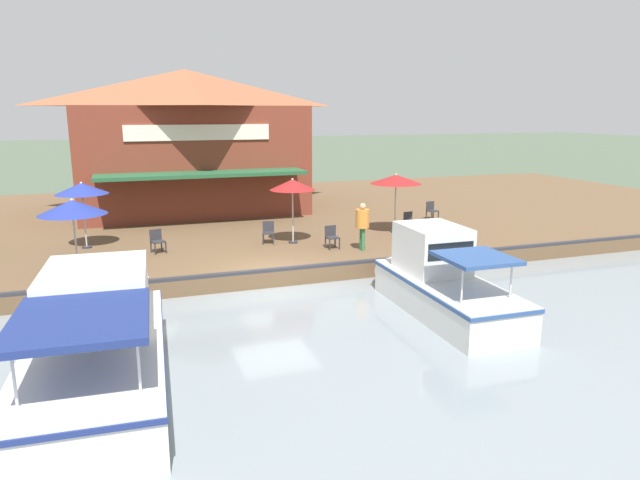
{
  "coord_description": "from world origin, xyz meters",
  "views": [
    {
      "loc": [
        17.07,
        -4.38,
        5.64
      ],
      "look_at": [
        -1.0,
        1.93,
        1.3
      ],
      "focal_mm": 32.0,
      "sensor_mm": 36.0,
      "label": 1
    }
  ],
  "objects": [
    {
      "name": "ground_plane",
      "position": [
        0.0,
        0.0,
        0.0
      ],
      "size": [
        220.0,
        220.0,
        0.0
      ],
      "primitive_type": "plane",
      "color": "#4C5B47"
    },
    {
      "name": "quay_deck",
      "position": [
        -11.0,
        0.0,
        0.3
      ],
      "size": [
        22.0,
        56.0,
        0.6
      ],
      "primitive_type": "cube",
      "color": "brown",
      "rests_on": "ground"
    },
    {
      "name": "quay_edge_fender",
      "position": [
        -0.1,
        0.0,
        0.65
      ],
      "size": [
        0.2,
        50.4,
        0.1
      ],
      "primitive_type": "cube",
      "color": "#2D2D33",
      "rests_on": "quay_deck"
    },
    {
      "name": "waterfront_restaurant",
      "position": [
        -13.71,
        -0.95,
        4.23
      ],
      "size": [
        10.68,
        11.34,
        7.13
      ],
      "color": "brown",
      "rests_on": "quay_deck"
    },
    {
      "name": "patio_umbrella_mid_patio_left",
      "position": [
        -3.79,
        1.78,
        2.88
      ],
      "size": [
        1.76,
        1.76,
        2.54
      ],
      "color": "#B7B7B7",
      "rests_on": "quay_deck"
    },
    {
      "name": "patio_umbrella_near_quay_edge",
      "position": [
        -2.31,
        -5.92,
        2.67
      ],
      "size": [
        2.11,
        2.11,
        2.34
      ],
      "color": "#B7B7B7",
      "rests_on": "quay_deck"
    },
    {
      "name": "patio_umbrella_far_corner",
      "position": [
        -5.56,
        -5.8,
        2.84
      ],
      "size": [
        1.91,
        1.91,
        2.5
      ],
      "color": "#B7B7B7",
      "rests_on": "quay_deck"
    },
    {
      "name": "patio_umbrella_by_entrance",
      "position": [
        -4.31,
        6.45,
        2.85
      ],
      "size": [
        2.15,
        2.15,
        2.5
      ],
      "color": "#B7B7B7",
      "rests_on": "quay_deck"
    },
    {
      "name": "cafe_chair_under_first_umbrella",
      "position": [
        -4.05,
        0.86,
        1.08
      ],
      "size": [
        0.54,
        0.54,
        0.85
      ],
      "color": "#2D2D33",
      "rests_on": "quay_deck"
    },
    {
      "name": "cafe_chair_beside_entrance",
      "position": [
        -6.37,
        9.42,
        1.08
      ],
      "size": [
        0.49,
        0.49,
        0.85
      ],
      "color": "#2D2D33",
      "rests_on": "quay_deck"
    },
    {
      "name": "cafe_chair_mid_patio",
      "position": [
        -2.46,
        2.9,
        1.08
      ],
      "size": [
        0.47,
        0.47,
        0.85
      ],
      "color": "#2D2D33",
      "rests_on": "quay_deck"
    },
    {
      "name": "cafe_chair_far_corner_seat",
      "position": [
        -3.9,
        -3.32,
        1.08
      ],
      "size": [
        0.56,
        0.56,
        0.85
      ],
      "color": "#2D2D33",
      "rests_on": "quay_deck"
    },
    {
      "name": "cafe_chair_back_row_seat",
      "position": [
        -4.16,
        7.07,
        1.08
      ],
      "size": [
        0.5,
        0.5,
        0.85
      ],
      "color": "#2D2D33",
      "rests_on": "quay_deck"
    },
    {
      "name": "person_mid_patio",
      "position": [
        -1.79,
        3.86,
        1.72
      ],
      "size": [
        0.5,
        0.5,
        1.77
      ],
      "color": "#337547",
      "rests_on": "quay_deck"
    },
    {
      "name": "motorboat_distant_upstream",
      "position": [
        3.28,
        3.97,
        0.88
      ],
      "size": [
        6.43,
        2.15,
        2.35
      ],
      "color": "silver",
      "rests_on": "river_water"
    },
    {
      "name": "motorboat_far_downstream",
      "position": [
        4.81,
        -5.09,
        0.91
      ],
      "size": [
        7.76,
        3.01,
        2.31
      ],
      "color": "white",
      "rests_on": "river_water"
    },
    {
      "name": "tree_behind_restaurant",
      "position": [
        -17.15,
        -0.06,
        5.64
      ],
      "size": [
        4.06,
        3.87,
        7.11
      ],
      "color": "brown",
      "rests_on": "quay_deck"
    },
    {
      "name": "tree_downstream_bank",
      "position": [
        -16.95,
        -3.65,
        4.71
      ],
      "size": [
        4.42,
        4.21,
        6.33
      ],
      "color": "brown",
      "rests_on": "quay_deck"
    }
  ]
}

